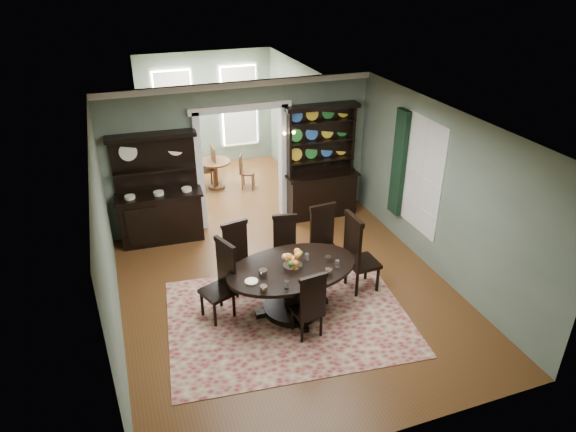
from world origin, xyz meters
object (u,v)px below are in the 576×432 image
object	(u,v)px
sideboard	(160,205)
welsh_dresser	(321,176)
parlor_table	(216,170)
dining_table	(292,281)

from	to	relation	value
sideboard	welsh_dresser	xyz separation A→B (m)	(3.43, -0.01, 0.12)
sideboard	parlor_table	bearing A→B (deg)	56.57
welsh_dresser	parlor_table	distance (m)	2.86
dining_table	welsh_dresser	bearing A→B (deg)	55.42
parlor_table	dining_table	bearing A→B (deg)	-88.94
parlor_table	welsh_dresser	bearing A→B (deg)	-48.83
welsh_dresser	parlor_table	bearing A→B (deg)	133.43
dining_table	welsh_dresser	world-z (taller)	welsh_dresser
welsh_dresser	sideboard	bearing A→B (deg)	-177.90
welsh_dresser	parlor_table	size ratio (longest dim) A/B	3.25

